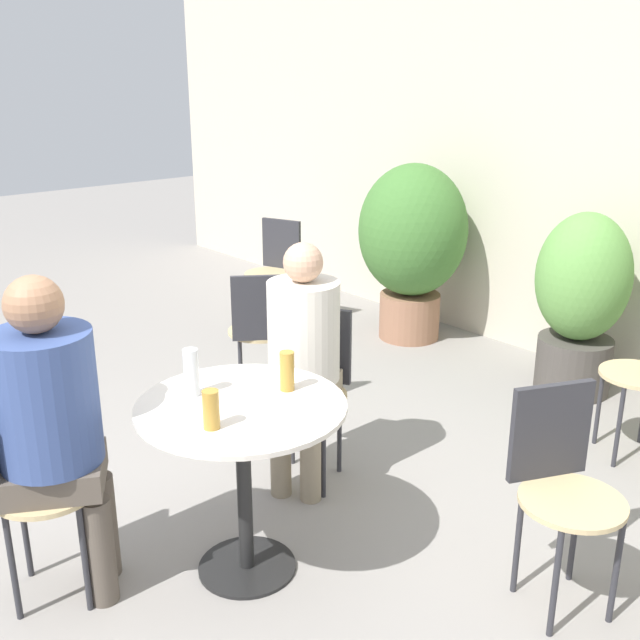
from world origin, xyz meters
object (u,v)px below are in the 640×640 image
object	(u,v)px
bistro_chair_0	(313,376)
potted_plant_0	(412,239)
bistro_chair_2	(261,325)
bistro_chair_5	(561,474)
beer_glass_0	(287,371)
beer_glass_1	(191,372)
seated_person_0	(303,347)
bistro_chair_3	(276,263)
cafe_table_near	(243,441)
bistro_chair_1	(20,477)
seated_person_1	(53,416)
beer_glass_2	(211,410)
potted_plant_1	(581,297)

from	to	relation	value
bistro_chair_0	potted_plant_0	distance (m)	2.15
bistro_chair_2	potted_plant_0	distance (m)	1.63
bistro_chair_5	beer_glass_0	size ratio (longest dim) A/B	5.30
beer_glass_1	potted_plant_0	bearing A→B (deg)	115.38
seated_person_0	beer_glass_0	bearing A→B (deg)	-76.75
bistro_chair_3	potted_plant_0	xyz separation A→B (m)	(0.83, 0.63, 0.24)
cafe_table_near	beer_glass_1	size ratio (longest dim) A/B	4.27
bistro_chair_1	seated_person_1	size ratio (longest dim) A/B	0.66
beer_glass_2	bistro_chair_0	bearing A→B (deg)	119.36
seated_person_0	bistro_chair_2	bearing A→B (deg)	125.31
beer_glass_2	potted_plant_0	xyz separation A→B (m)	(-1.56, 2.77, -0.06)
bistro_chair_2	potted_plant_1	bearing A→B (deg)	-178.97
bistro_chair_3	potted_plant_0	world-z (taller)	potted_plant_0
bistro_chair_1	beer_glass_0	xyz separation A→B (m)	(0.42, 0.94, 0.30)
potted_plant_1	beer_glass_1	bearing A→B (deg)	-92.00
cafe_table_near	potted_plant_0	size ratio (longest dim) A/B	0.62
bistro_chair_0	potted_plant_1	size ratio (longest dim) A/B	0.74
seated_person_0	beer_glass_0	distance (m)	0.53
cafe_table_near	bistro_chair_1	distance (m)	0.83
bistro_chair_3	seated_person_0	distance (m)	2.38
bistro_chair_1	beer_glass_2	bearing A→B (deg)	-104.24
beer_glass_0	bistro_chair_1	bearing A→B (deg)	-114.34
potted_plant_1	bistro_chair_0	bearing A→B (deg)	-99.46
seated_person_0	bistro_chair_3	bearing A→B (deg)	115.07
bistro_chair_2	potted_plant_1	distance (m)	1.97
bistro_chair_2	seated_person_0	xyz separation A→B (m)	(0.86, -0.39, 0.20)
seated_person_0	potted_plant_1	bearing A→B (deg)	52.81
bistro_chair_5	beer_glass_2	size ratio (longest dim) A/B	5.91
cafe_table_near	bistro_chair_5	distance (m)	1.21
potted_plant_1	bistro_chair_2	bearing A→B (deg)	-123.98
potted_plant_0	seated_person_0	bearing A→B (deg)	-60.62
bistro_chair_1	bistro_chair_5	bearing A→B (deg)	-100.81
bistro_chair_1	potted_plant_0	distance (m)	3.47
bistro_chair_0	bistro_chair_3	bearing A→B (deg)	116.58
cafe_table_near	bistro_chair_5	world-z (taller)	bistro_chair_5
bistro_chair_0	bistro_chair_3	size ratio (longest dim) A/B	1.00
bistro_chair_3	beer_glass_1	xyz separation A→B (m)	(2.10, -2.04, 0.32)
beer_glass_0	potted_plant_0	bearing A→B (deg)	121.99
cafe_table_near	beer_glass_2	bearing A→B (deg)	-63.99
bistro_chair_5	seated_person_1	world-z (taller)	seated_person_1
beer_glass_0	potted_plant_1	bearing A→B (deg)	92.68
cafe_table_near	beer_glass_0	bearing A→B (deg)	86.79
seated_person_0	beer_glass_2	xyz separation A→B (m)	(0.44, -0.79, 0.09)
bistro_chair_0	bistro_chair_2	size ratio (longest dim) A/B	1.00
potted_plant_0	bistro_chair_2	bearing A→B (deg)	-80.69
bistro_chair_0	bistro_chair_2	xyz separation A→B (m)	(-0.78, 0.27, 0.00)
seated_person_0	bistro_chair_1	bearing A→B (deg)	-123.05
cafe_table_near	seated_person_1	distance (m)	0.71
seated_person_0	potted_plant_1	xyz separation A→B (m)	(0.25, 2.02, -0.11)
seated_person_1	potted_plant_0	size ratio (longest dim) A/B	0.98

